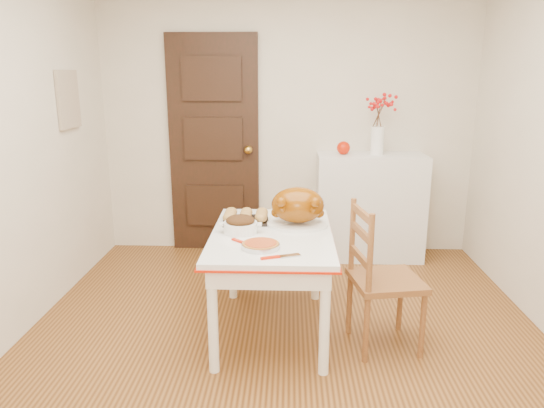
{
  "coord_description": "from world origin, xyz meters",
  "views": [
    {
      "loc": [
        0.02,
        -2.77,
        1.7
      ],
      "look_at": [
        -0.09,
        0.38,
        0.88
      ],
      "focal_mm": 33.05,
      "sensor_mm": 36.0,
      "label": 1
    }
  ],
  "objects_px": {
    "chair_oak": "(387,277)",
    "pumpkin_pie": "(261,244)",
    "turkey_platter": "(298,207)",
    "kitchen_table": "(272,282)",
    "sideboard": "(369,207)"
  },
  "relations": [
    {
      "from": "kitchen_table",
      "to": "turkey_platter",
      "type": "relative_size",
      "value": 2.81
    },
    {
      "from": "chair_oak",
      "to": "pumpkin_pie",
      "type": "bearing_deg",
      "value": 89.63
    },
    {
      "from": "kitchen_table",
      "to": "turkey_platter",
      "type": "distance_m",
      "value": 0.53
    },
    {
      "from": "kitchen_table",
      "to": "turkey_platter",
      "type": "bearing_deg",
      "value": 42.98
    },
    {
      "from": "pumpkin_pie",
      "to": "sideboard",
      "type": "bearing_deg",
      "value": 62.37
    },
    {
      "from": "chair_oak",
      "to": "pumpkin_pie",
      "type": "height_order",
      "value": "chair_oak"
    },
    {
      "from": "sideboard",
      "to": "turkey_platter",
      "type": "height_order",
      "value": "sideboard"
    },
    {
      "from": "sideboard",
      "to": "pumpkin_pie",
      "type": "bearing_deg",
      "value": -117.63
    },
    {
      "from": "sideboard",
      "to": "kitchen_table",
      "type": "height_order",
      "value": "sideboard"
    },
    {
      "from": "pumpkin_pie",
      "to": "turkey_platter",
      "type": "bearing_deg",
      "value": 63.7
    },
    {
      "from": "sideboard",
      "to": "pumpkin_pie",
      "type": "distance_m",
      "value": 1.99
    },
    {
      "from": "kitchen_table",
      "to": "chair_oak",
      "type": "bearing_deg",
      "value": -12.86
    },
    {
      "from": "sideboard",
      "to": "chair_oak",
      "type": "distance_m",
      "value": 1.63
    },
    {
      "from": "turkey_platter",
      "to": "pumpkin_pie",
      "type": "xyz_separation_m",
      "value": [
        -0.22,
        -0.45,
        -0.11
      ]
    },
    {
      "from": "chair_oak",
      "to": "turkey_platter",
      "type": "relative_size",
      "value": 2.26
    }
  ]
}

